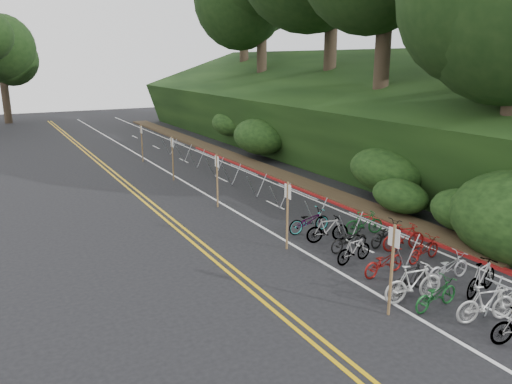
# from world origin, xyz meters

# --- Properties ---
(ground) EXTENTS (120.00, 120.00, 0.00)m
(ground) POSITION_xyz_m (0.00, 0.00, 0.00)
(ground) COLOR black
(ground) RESTS_ON ground
(road_markings) EXTENTS (7.47, 80.00, 0.01)m
(road_markings) POSITION_xyz_m (0.63, 10.10, 0.00)
(road_markings) COLOR gold
(road_markings) RESTS_ON ground
(red_curb) EXTENTS (0.25, 28.00, 0.10)m
(red_curb) POSITION_xyz_m (5.70, 12.00, 0.05)
(red_curb) COLOR maroon
(red_curb) RESTS_ON ground
(embankment) EXTENTS (14.30, 48.14, 9.11)m
(embankment) POSITION_xyz_m (12.96, 19.04, 2.57)
(embankment) COLOR black
(embankment) RESTS_ON ground
(bike_racks_rest) EXTENTS (1.14, 23.00, 1.17)m
(bike_racks_rest) POSITION_xyz_m (3.00, 13.00, 0.85)
(bike_racks_rest) COLOR gray
(bike_racks_rest) RESTS_ON ground
(signpost_near) EXTENTS (0.08, 0.40, 2.55)m
(signpost_near) POSITION_xyz_m (0.44, -0.37, 1.45)
(signpost_near) COLOR brown
(signpost_near) RESTS_ON ground
(signposts_rest) EXTENTS (0.08, 18.40, 2.50)m
(signposts_rest) POSITION_xyz_m (0.60, 14.00, 1.43)
(signposts_rest) COLOR brown
(signposts_rest) RESTS_ON ground
(bike_front) EXTENTS (0.82, 1.93, 1.13)m
(bike_front) POSITION_xyz_m (1.57, -0.12, 0.56)
(bike_front) COLOR beige
(bike_front) RESTS_ON ground
(bike_valet) EXTENTS (3.29, 10.79, 1.05)m
(bike_valet) POSITION_xyz_m (3.00, 1.33, 0.47)
(bike_valet) COLOR slate
(bike_valet) RESTS_ON ground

